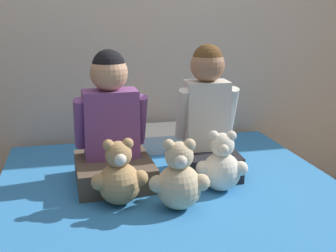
% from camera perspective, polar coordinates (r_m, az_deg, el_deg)
% --- Properties ---
extents(wall_behind_bed, '(8.00, 0.06, 2.50)m').
position_cam_1_polar(wall_behind_bed, '(2.71, -3.98, 15.59)').
color(wall_behind_bed, beige).
rests_on(wall_behind_bed, ground_plane).
extents(bed, '(1.64, 2.01, 0.43)m').
position_cam_1_polar(bed, '(1.94, 1.86, -16.48)').
color(bed, brown).
rests_on(bed, ground_plane).
extents(child_on_left, '(0.37, 0.41, 0.63)m').
position_cam_1_polar(child_on_left, '(2.03, -7.64, -0.60)').
color(child_on_left, brown).
rests_on(child_on_left, bed).
extents(child_on_right, '(0.31, 0.33, 0.65)m').
position_cam_1_polar(child_on_right, '(2.11, 5.32, 0.95)').
color(child_on_right, black).
rests_on(child_on_right, bed).
extents(teddy_bear_held_by_left_child, '(0.24, 0.18, 0.29)m').
position_cam_1_polar(teddy_bear_held_by_left_child, '(1.81, -6.61, -6.86)').
color(teddy_bear_held_by_left_child, tan).
rests_on(teddy_bear_held_by_left_child, bed).
extents(teddy_bear_held_by_right_child, '(0.23, 0.18, 0.28)m').
position_cam_1_polar(teddy_bear_held_by_right_child, '(1.95, 7.26, -5.33)').
color(teddy_bear_held_by_right_child, silver).
rests_on(teddy_bear_held_by_right_child, bed).
extents(teddy_bear_between_children, '(0.25, 0.19, 0.30)m').
position_cam_1_polar(teddy_bear_between_children, '(1.76, 1.50, -7.30)').
color(teddy_bear_between_children, '#D1B78E').
rests_on(teddy_bear_between_children, bed).
extents(pillow_at_headboard, '(0.57, 0.31, 0.11)m').
position_cam_1_polar(pillow_at_headboard, '(2.56, -2.74, -1.71)').
color(pillow_at_headboard, silver).
rests_on(pillow_at_headboard, bed).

